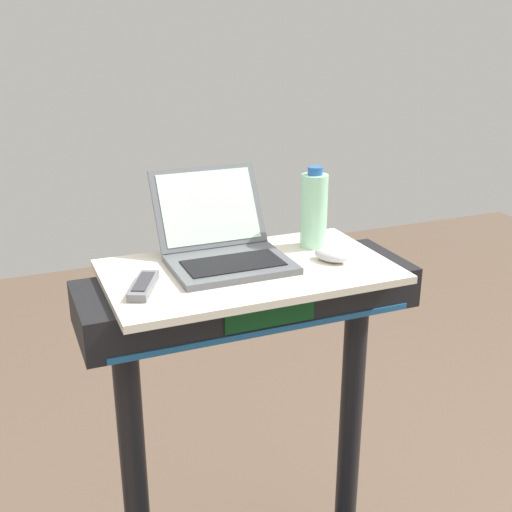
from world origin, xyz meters
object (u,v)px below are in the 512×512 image
object	(u,v)px
water_bottle	(314,210)
tv_remote	(144,285)
laptop	(223,245)
computer_mouse	(331,255)

from	to	relation	value
water_bottle	tv_remote	xyz separation A→B (m)	(-0.52, -0.13, -0.10)
laptop	tv_remote	xyz separation A→B (m)	(-0.24, -0.11, -0.04)
water_bottle	tv_remote	distance (m)	0.55
laptop	water_bottle	xyz separation A→B (m)	(0.28, 0.02, 0.06)
water_bottle	tv_remote	bearing A→B (deg)	-166.15
laptop	water_bottle	size ratio (longest dim) A/B	1.53
computer_mouse	water_bottle	size ratio (longest dim) A/B	0.43
computer_mouse	tv_remote	distance (m)	0.51
laptop	computer_mouse	bearing A→B (deg)	-19.21
water_bottle	computer_mouse	bearing A→B (deg)	-95.07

